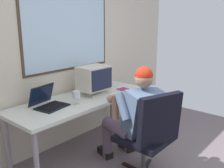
% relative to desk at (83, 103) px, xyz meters
% --- Properties ---
extents(wall_rear, '(5.10, 0.08, 2.51)m').
position_rel_desk_xyz_m(wall_rear, '(-0.15, 0.40, 0.62)').
color(wall_rear, beige).
rests_on(wall_rear, ground).
extents(desk, '(1.89, 0.69, 0.71)m').
position_rel_desk_xyz_m(desk, '(0.00, 0.00, 0.00)').
color(desk, gray).
rests_on(desk, ground).
extents(office_chair, '(0.60, 0.63, 0.98)m').
position_rel_desk_xyz_m(office_chair, '(0.03, -0.98, -0.10)').
color(office_chair, black).
rests_on(office_chair, ground).
extents(person_seated, '(0.67, 0.89, 1.20)m').
position_rel_desk_xyz_m(person_seated, '(0.11, -0.71, -0.02)').
color(person_seated, '#564659').
rests_on(person_seated, ground).
extents(crt_monitor, '(0.40, 0.31, 0.37)m').
position_rel_desk_xyz_m(crt_monitor, '(0.22, 0.01, 0.28)').
color(crt_monitor, beige).
rests_on(crt_monitor, desk).
extents(laptop, '(0.38, 0.37, 0.24)m').
position_rel_desk_xyz_m(laptop, '(-0.47, 0.08, 0.13)').
color(laptop, black).
rests_on(laptop, desk).
extents(wine_glass, '(0.09, 0.09, 0.16)m').
position_rel_desk_xyz_m(wine_glass, '(-0.20, -0.12, 0.18)').
color(wine_glass, silver).
rests_on(wine_glass, desk).
extents(desk_speaker, '(0.09, 0.11, 0.18)m').
position_rel_desk_xyz_m(desk_speaker, '(0.55, 0.13, 0.16)').
color(desk_speaker, black).
rests_on(desk_speaker, desk).
extents(cd_case, '(0.16, 0.15, 0.01)m').
position_rel_desk_xyz_m(cd_case, '(0.64, -0.14, 0.07)').
color(cd_case, '#961767').
rests_on(cd_case, desk).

